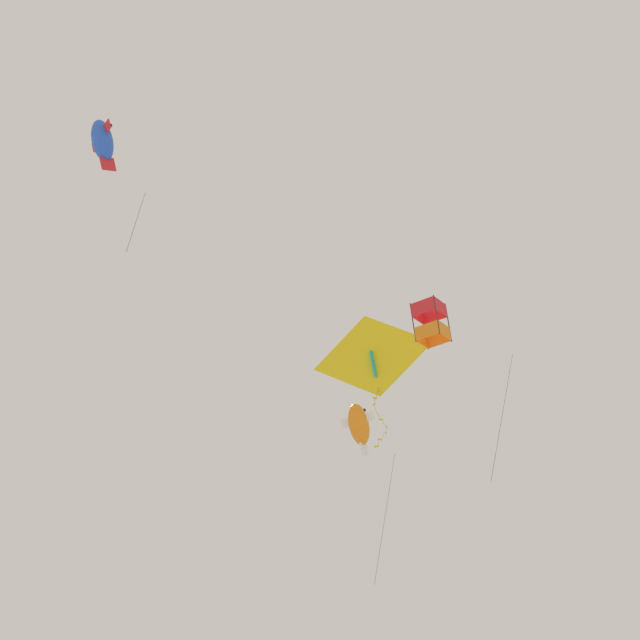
{
  "coord_description": "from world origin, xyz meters",
  "views": [
    {
      "loc": [
        4.31,
        29.11,
        11.2
      ],
      "look_at": [
        -2.66,
        1.42,
        30.35
      ],
      "focal_mm": 53.2,
      "sensor_mm": 36.0,
      "label": 1
    }
  ],
  "objects_px": {
    "kite_fish_far_centre": "(102,141)",
    "kite_delta_near_left": "(373,357)",
    "kite_box_highest": "(431,323)",
    "kite_fish_low_drifter": "(359,425)"
  },
  "relations": [
    {
      "from": "kite_fish_low_drifter",
      "to": "kite_box_highest",
      "type": "bearing_deg",
      "value": -49.3
    },
    {
      "from": "kite_fish_far_centre",
      "to": "kite_box_highest",
      "type": "relative_size",
      "value": 0.82
    },
    {
      "from": "kite_box_highest",
      "to": "kite_fish_far_centre",
      "type": "bearing_deg",
      "value": -130.9
    },
    {
      "from": "kite_fish_far_centre",
      "to": "kite_fish_low_drifter",
      "type": "relative_size",
      "value": 0.74
    },
    {
      "from": "kite_fish_far_centre",
      "to": "kite_delta_near_left",
      "type": "bearing_deg",
      "value": 91.98
    },
    {
      "from": "kite_fish_low_drifter",
      "to": "kite_delta_near_left",
      "type": "bearing_deg",
      "value": -57.49
    },
    {
      "from": "kite_fish_far_centre",
      "to": "kite_delta_near_left",
      "type": "relative_size",
      "value": 1.39
    },
    {
      "from": "kite_fish_far_centre",
      "to": "kite_fish_low_drifter",
      "type": "bearing_deg",
      "value": 113.78
    },
    {
      "from": "kite_box_highest",
      "to": "kite_fish_low_drifter",
      "type": "xyz_separation_m",
      "value": [
        -0.78,
        -11.11,
        2.01
      ]
    },
    {
      "from": "kite_delta_near_left",
      "to": "kite_box_highest",
      "type": "xyz_separation_m",
      "value": [
        -0.78,
        3.89,
        -0.91
      ]
    }
  ]
}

